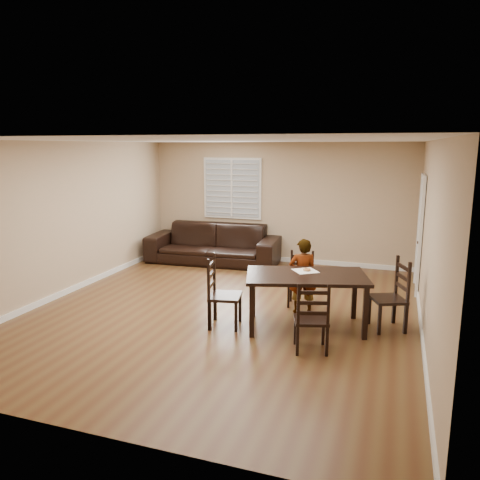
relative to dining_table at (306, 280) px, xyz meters
name	(u,v)px	position (x,y,z in m)	size (l,w,h in m)	color
ground	(224,310)	(-1.37, 0.28, -0.71)	(7.00, 7.00, 0.00)	brown
room	(230,198)	(-1.34, 0.46, 1.09)	(6.04, 7.04, 2.72)	tan
dining_table	(306,280)	(0.00, 0.00, 0.00)	(1.91, 1.40, 0.80)	black
chair_near	(301,280)	(-0.28, 1.03, -0.31)	(0.44, 0.42, 0.90)	black
chair_far	(312,322)	(0.25, -0.86, -0.28)	(0.52, 0.51, 0.95)	black
chair_left	(217,294)	(-1.26, -0.35, -0.24)	(0.52, 0.55, 1.06)	black
chair_right	(396,297)	(1.25, 0.37, -0.24)	(0.59, 0.61, 1.05)	black
child	(303,276)	(-0.17, 0.60, -0.11)	(0.44, 0.29, 1.20)	gray
napkin	(305,271)	(-0.05, 0.19, 0.09)	(0.32, 0.32, 0.00)	white
donut	(307,269)	(-0.03, 0.19, 0.11)	(0.11, 0.11, 0.04)	#B27140
sofa	(213,244)	(-2.74, 3.19, -0.28)	(2.96, 1.16, 0.86)	black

